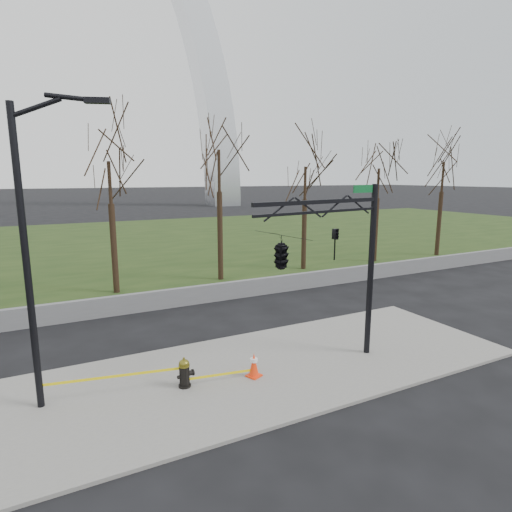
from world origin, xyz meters
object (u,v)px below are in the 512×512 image
fire_hydrant (185,373)px  traffic_cone (254,365)px  street_light (33,239)px  traffic_signal_mast (301,249)px

fire_hydrant → traffic_cone: 2.14m
fire_hydrant → street_light: 5.55m
fire_hydrant → traffic_signal_mast: bearing=-24.3°
fire_hydrant → street_light: (-3.60, 0.66, 4.17)m
fire_hydrant → traffic_signal_mast: traffic_signal_mast is taller
traffic_cone → street_light: size_ratio=0.09×
street_light → traffic_signal_mast: size_ratio=1.37×
fire_hydrant → street_light: size_ratio=0.11×
fire_hydrant → traffic_signal_mast: (3.31, -1.07, 3.63)m
fire_hydrant → traffic_cone: (2.11, -0.35, -0.04)m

